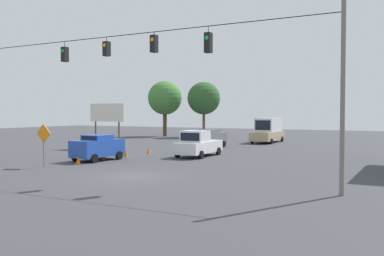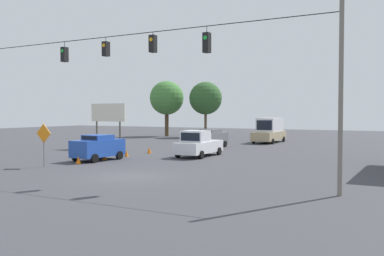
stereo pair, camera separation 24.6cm
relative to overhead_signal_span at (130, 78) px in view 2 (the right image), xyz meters
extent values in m
plane|color=#3D3D42|center=(0.07, -0.13, -5.44)|extent=(140.00, 140.00, 0.00)
cylinder|color=slate|center=(-11.11, 0.00, -1.15)|extent=(0.20, 0.20, 8.58)
cylinder|color=black|center=(0.07, 0.00, 2.39)|extent=(22.36, 0.04, 0.04)
cube|color=black|center=(-4.73, 0.00, 1.58)|extent=(0.32, 0.36, 0.99)
cylinder|color=black|center=(-4.73, 0.00, 2.23)|extent=(0.03, 0.03, 0.32)
cylinder|color=green|center=(-4.73, 0.19, 1.80)|extent=(0.20, 0.02, 0.20)
cube|color=black|center=(-1.53, 0.00, 1.77)|extent=(0.32, 0.36, 0.91)
cylinder|color=black|center=(-1.53, 0.00, 2.31)|extent=(0.03, 0.03, 0.17)
cylinder|color=orange|center=(-1.53, 0.19, 1.97)|extent=(0.20, 0.02, 0.20)
cube|color=black|center=(1.67, 0.00, 1.73)|extent=(0.32, 0.36, 0.82)
cylinder|color=black|center=(1.67, 0.00, 2.27)|extent=(0.03, 0.03, 0.26)
cylinder|color=orange|center=(1.67, 0.19, 1.91)|extent=(0.20, 0.02, 0.20)
cube|color=black|center=(4.87, 0.00, 1.62)|extent=(0.32, 0.36, 0.88)
cylinder|color=black|center=(4.87, 0.00, 2.23)|extent=(0.03, 0.03, 0.33)
cylinder|color=green|center=(4.87, 0.19, 1.82)|extent=(0.20, 0.02, 0.20)
cube|color=silver|center=(1.89, -11.71, -4.67)|extent=(2.26, 5.41, 0.90)
cube|color=silver|center=(1.87, -11.08, -3.77)|extent=(1.96, 1.99, 0.90)
cube|color=black|center=(1.83, -10.11, -3.77)|extent=(1.63, 0.09, 0.63)
cylinder|color=black|center=(2.84, -9.94, -5.12)|extent=(0.25, 0.65, 0.64)
cylinder|color=black|center=(0.80, -10.02, -5.12)|extent=(0.25, 0.65, 0.64)
cylinder|color=black|center=(2.98, -13.41, -5.12)|extent=(0.25, 0.65, 0.64)
cylinder|color=black|center=(0.94, -13.49, -5.12)|extent=(0.25, 0.65, 0.64)
cube|color=tan|center=(2.03, -29.74, -4.62)|extent=(2.43, 7.01, 1.00)
cube|color=silver|center=(2.04, -30.09, -3.32)|extent=(2.19, 4.50, 1.60)
cube|color=black|center=(1.99, -27.86, -3.32)|extent=(1.81, 0.06, 1.12)
cylinder|color=black|center=(3.11, -27.46, -5.12)|extent=(0.24, 0.65, 0.64)
cylinder|color=black|center=(0.85, -27.51, -5.12)|extent=(0.24, 0.65, 0.64)
cylinder|color=black|center=(3.22, -31.98, -5.12)|extent=(0.24, 0.65, 0.64)
cylinder|color=black|center=(0.96, -32.03, -5.12)|extent=(0.24, 0.65, 0.64)
cube|color=slate|center=(4.95, -19.95, -4.52)|extent=(2.06, 4.61, 1.19)
cube|color=slate|center=(4.95, -19.95, -3.75)|extent=(1.74, 2.09, 0.36)
cube|color=black|center=(5.01, -18.95, -3.75)|extent=(1.40, 0.12, 0.25)
cylinder|color=black|center=(5.92, -18.55, -5.12)|extent=(0.26, 0.65, 0.64)
cylinder|color=black|center=(4.17, -18.43, -5.12)|extent=(0.26, 0.65, 0.64)
cylinder|color=black|center=(5.72, -21.47, -5.12)|extent=(0.26, 0.65, 0.64)
cylinder|color=black|center=(3.97, -21.35, -5.12)|extent=(0.26, 0.65, 0.64)
cube|color=#234CB2|center=(7.10, -5.46, -4.50)|extent=(2.08, 4.12, 1.23)
cube|color=#234CB2|center=(7.10, -5.46, -3.71)|extent=(1.81, 1.86, 0.36)
cube|color=black|center=(7.14, -4.56, -3.71)|extent=(1.49, 0.10, 0.25)
cylinder|color=black|center=(8.10, -4.20, -5.12)|extent=(0.25, 0.65, 0.64)
cylinder|color=black|center=(6.24, -4.10, -5.12)|extent=(0.25, 0.65, 0.64)
cylinder|color=black|center=(7.96, -6.81, -5.12)|extent=(0.25, 0.65, 0.64)
cylinder|color=black|center=(6.09, -6.72, -5.12)|extent=(0.25, 0.65, 0.64)
cone|color=orange|center=(6.83, -3.13, -5.15)|extent=(0.35, 0.35, 0.57)
cone|color=orange|center=(6.80, -5.83, -5.15)|extent=(0.35, 0.35, 0.57)
cone|color=orange|center=(6.93, -8.67, -5.15)|extent=(0.35, 0.35, 0.57)
cone|color=orange|center=(6.89, -11.85, -5.15)|extent=(0.35, 0.35, 0.57)
cylinder|color=#4C473D|center=(11.57, -13.70, -4.09)|extent=(0.16, 0.16, 2.69)
cylinder|color=#4C473D|center=(14.47, -13.70, -4.09)|extent=(0.16, 0.16, 2.69)
cube|color=silver|center=(13.02, -13.70, -1.87)|extent=(4.14, 0.12, 1.76)
cylinder|color=slate|center=(7.57, -0.75, -4.54)|extent=(0.06, 0.06, 1.80)
cube|color=orange|center=(7.57, -0.75, -3.23)|extent=(1.27, 0.04, 1.27)
cylinder|color=brown|center=(13.91, -36.46, -3.26)|extent=(0.39, 0.39, 4.35)
sphere|color=#2D5628|center=(13.91, -36.46, 0.22)|extent=(4.77, 4.77, 4.77)
cylinder|color=#4C3823|center=(20.06, -35.64, -3.24)|extent=(0.58, 0.58, 4.38)
sphere|color=#427A38|center=(20.06, -35.64, 0.35)|extent=(5.10, 5.10, 5.10)
camera|label=1|loc=(-14.11, 19.07, -1.87)|focal=40.00mm
camera|label=2|loc=(-14.32, 18.95, -1.87)|focal=40.00mm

